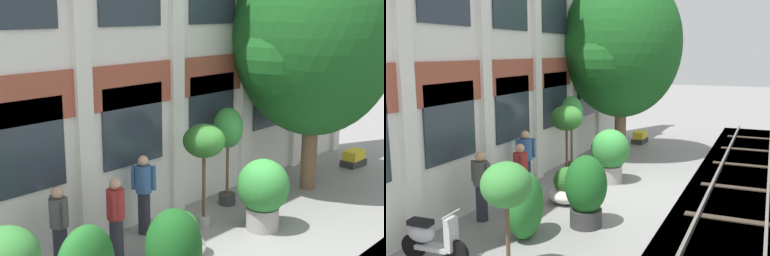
{
  "view_description": "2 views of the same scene",
  "coord_description": "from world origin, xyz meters",
  "views": [
    {
      "loc": [
        -8.55,
        -5.68,
        4.63
      ],
      "look_at": [
        -0.24,
        1.93,
        2.13
      ],
      "focal_mm": 50.0,
      "sensor_mm": 36.0,
      "label": 1
    },
    {
      "loc": [
        -11.5,
        -3.67,
        3.76
      ],
      "look_at": [
        0.02,
        1.32,
        1.6
      ],
      "focal_mm": 42.0,
      "sensor_mm": 36.0,
      "label": 2
    }
  ],
  "objects": [
    {
      "name": "resident_watching_tracks",
      "position": [
        -3.55,
        2.12,
        0.85
      ],
      "size": [
        0.34,
        0.53,
        1.58
      ],
      "rotation": [
        0.0,
        0.0,
        -0.1
      ],
      "color": "#282833",
      "rests_on": "ground"
    },
    {
      "name": "potted_plant_square_trough",
      "position": [
        6.25,
        1.23,
        0.23
      ],
      "size": [
        0.8,
        0.54,
        0.48
      ],
      "color": "#333333",
      "rests_on": "ground"
    },
    {
      "name": "topiary_hedge",
      "position": [
        -3.99,
        0.75,
        0.69
      ],
      "size": [
        1.23,
        0.89,
        1.37
      ],
      "primitive_type": "ellipsoid",
      "rotation": [
        0.0,
        0.0,
        0.19
      ],
      "color": "#236B28",
      "rests_on": "ground"
    },
    {
      "name": "ground_plane",
      "position": [
        0.0,
        0.0,
        0.0
      ],
      "size": [
        80.0,
        80.0,
        0.0
      ],
      "primitive_type": "plane",
      "color": "gray"
    },
    {
      "name": "resident_near_plants",
      "position": [
        -1.43,
        2.2,
        0.92
      ],
      "size": [
        0.36,
        0.44,
        1.7
      ],
      "rotation": [
        0.0,
        0.0,
        -2.48
      ],
      "color": "#282833",
      "rests_on": "ground"
    },
    {
      "name": "potted_plant_low_pan",
      "position": [
        1.11,
        2.01,
        1.74
      ],
      "size": [
        0.71,
        0.71,
        2.39
      ],
      "color": "#333333",
      "rests_on": "ground"
    },
    {
      "name": "potted_plant_tall_urn",
      "position": [
        -5.59,
        0.14,
        1.57
      ],
      "size": [
        0.83,
        0.83,
        2.02
      ],
      "color": "#B76647",
      "rests_on": "ground"
    },
    {
      "name": "apartment_facade",
      "position": [
        0.0,
        2.9,
        4.0
      ],
      "size": [
        15.67,
        0.64,
        8.03
      ],
      "color": "silver",
      "rests_on": "ground"
    },
    {
      "name": "potted_plant_terracotta_small",
      "position": [
        -0.3,
        1.53,
        1.86
      ],
      "size": [
        0.9,
        0.9,
        2.28
      ],
      "color": "gray",
      "rests_on": "ground"
    },
    {
      "name": "rail_tracks",
      "position": [
        0.0,
        -3.03,
        -0.13
      ],
      "size": [
        23.31,
        2.8,
        0.43
      ],
      "color": "#5B5449",
      "rests_on": "ground"
    },
    {
      "name": "resident_by_doorway",
      "position": [
        -2.63,
        1.66,
        0.87
      ],
      "size": [
        0.42,
        0.39,
        1.62
      ],
      "rotation": [
        0.0,
        0.0,
        -0.83
      ],
      "color": "#282833",
      "rests_on": "ground"
    },
    {
      "name": "potted_plant_glazed_jar",
      "position": [
        -2.93,
        -0.14,
        0.82
      ],
      "size": [
        0.92,
        0.92,
        1.58
      ],
      "color": "#333333",
      "rests_on": "ground"
    },
    {
      "name": "scooter_second_parked",
      "position": [
        -5.58,
        1.78,
        0.44
      ],
      "size": [
        0.5,
        1.38,
        0.98
      ],
      "rotation": [
        0.0,
        0.0,
        4.79
      ],
      "color": "black",
      "rests_on": "ground"
    },
    {
      "name": "potted_plant_stone_basin",
      "position": [
        0.43,
        0.49,
        0.87
      ],
      "size": [
        1.11,
        1.11,
        1.56
      ],
      "color": "gray",
      "rests_on": "ground"
    },
    {
      "name": "potted_plant_wide_bowl",
      "position": [
        -1.67,
        0.89,
        0.37
      ],
      "size": [
        0.96,
        0.96,
        0.91
      ],
      "color": "beige",
      "rests_on": "ground"
    },
    {
      "name": "broadleaf_tree",
      "position": [
        3.5,
        1.19,
        3.9
      ],
      "size": [
        4.35,
        4.14,
        6.56
      ],
      "color": "brown",
      "rests_on": "ground"
    }
  ]
}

